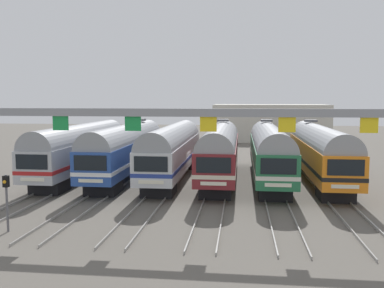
{
  "coord_description": "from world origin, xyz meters",
  "views": [
    {
      "loc": [
        3.86,
        -36.25,
        6.95
      ],
      "look_at": [
        -0.8,
        3.54,
        2.74
      ],
      "focal_mm": 39.61,
      "sensor_mm": 36.0,
      "label": 1
    }
  ],
  "objects_px": {
    "commuter_train_blue": "(126,148)",
    "commuter_train_orange": "(320,151)",
    "commuter_train_silver": "(173,149)",
    "yard_signal_mast": "(6,192)",
    "commuter_train_maroon": "(220,149)",
    "commuter_train_green": "(269,150)",
    "commuter_train_stainless": "(81,147)",
    "catenary_gantry": "(170,129)"
  },
  "relations": [
    {
      "from": "commuter_train_blue",
      "to": "commuter_train_orange",
      "type": "distance_m",
      "value": 16.67
    },
    {
      "from": "commuter_train_silver",
      "to": "yard_signal_mast",
      "type": "xyz_separation_m",
      "value": [
        -6.25,
        -15.77,
        -0.56
      ]
    },
    {
      "from": "commuter_train_silver",
      "to": "commuter_train_maroon",
      "type": "relative_size",
      "value": 1.0
    },
    {
      "from": "commuter_train_green",
      "to": "commuter_train_stainless",
      "type": "bearing_deg",
      "value": -179.99
    },
    {
      "from": "commuter_train_stainless",
      "to": "catenary_gantry",
      "type": "height_order",
      "value": "catenary_gantry"
    },
    {
      "from": "commuter_train_maroon",
      "to": "commuter_train_green",
      "type": "relative_size",
      "value": 1.0
    },
    {
      "from": "commuter_train_silver",
      "to": "commuter_train_maroon",
      "type": "height_order",
      "value": "commuter_train_maroon"
    },
    {
      "from": "commuter_train_orange",
      "to": "yard_signal_mast",
      "type": "xyz_separation_m",
      "value": [
        -18.75,
        -15.77,
        -0.56
      ]
    },
    {
      "from": "commuter_train_blue",
      "to": "commuter_train_green",
      "type": "xyz_separation_m",
      "value": [
        12.5,
        0.0,
        0.0
      ]
    },
    {
      "from": "commuter_train_stainless",
      "to": "catenary_gantry",
      "type": "distance_m",
      "value": 17.26
    },
    {
      "from": "commuter_train_green",
      "to": "yard_signal_mast",
      "type": "distance_m",
      "value": 21.49
    },
    {
      "from": "commuter_train_blue",
      "to": "yard_signal_mast",
      "type": "distance_m",
      "value": 15.92
    },
    {
      "from": "commuter_train_blue",
      "to": "commuter_train_silver",
      "type": "relative_size",
      "value": 1.0
    },
    {
      "from": "catenary_gantry",
      "to": "yard_signal_mast",
      "type": "height_order",
      "value": "catenary_gantry"
    },
    {
      "from": "commuter_train_blue",
      "to": "commuter_train_silver",
      "type": "bearing_deg",
      "value": -0.06
    },
    {
      "from": "commuter_train_blue",
      "to": "commuter_train_silver",
      "type": "distance_m",
      "value": 4.17
    },
    {
      "from": "commuter_train_green",
      "to": "catenary_gantry",
      "type": "xyz_separation_m",
      "value": [
        -6.25,
        -13.5,
        2.67
      ]
    },
    {
      "from": "commuter_train_green",
      "to": "commuter_train_blue",
      "type": "bearing_deg",
      "value": 180.0
    },
    {
      "from": "catenary_gantry",
      "to": "yard_signal_mast",
      "type": "xyz_separation_m",
      "value": [
        -8.33,
        -2.27,
        -3.23
      ]
    },
    {
      "from": "commuter_train_stainless",
      "to": "commuter_train_maroon",
      "type": "xyz_separation_m",
      "value": [
        12.5,
        0.0,
        0.0
      ]
    },
    {
      "from": "commuter_train_stainless",
      "to": "commuter_train_green",
      "type": "distance_m",
      "value": 16.67
    },
    {
      "from": "catenary_gantry",
      "to": "commuter_train_silver",
      "type": "bearing_deg",
      "value": 98.78
    },
    {
      "from": "commuter_train_stainless",
      "to": "commuter_train_orange",
      "type": "xyz_separation_m",
      "value": [
        20.84,
        0.0,
        0.0
      ]
    },
    {
      "from": "commuter_train_green",
      "to": "commuter_train_maroon",
      "type": "bearing_deg",
      "value": 180.0
    },
    {
      "from": "commuter_train_silver",
      "to": "commuter_train_orange",
      "type": "height_order",
      "value": "commuter_train_orange"
    },
    {
      "from": "commuter_train_maroon",
      "to": "catenary_gantry",
      "type": "xyz_separation_m",
      "value": [
        -2.08,
        -13.5,
        2.67
      ]
    },
    {
      "from": "commuter_train_blue",
      "to": "commuter_train_maroon",
      "type": "bearing_deg",
      "value": 0.0
    },
    {
      "from": "commuter_train_maroon",
      "to": "commuter_train_silver",
      "type": "bearing_deg",
      "value": -179.94
    },
    {
      "from": "commuter_train_green",
      "to": "yard_signal_mast",
      "type": "bearing_deg",
      "value": -132.76
    },
    {
      "from": "commuter_train_blue",
      "to": "catenary_gantry",
      "type": "bearing_deg",
      "value": -65.15
    },
    {
      "from": "commuter_train_maroon",
      "to": "commuter_train_orange",
      "type": "xyz_separation_m",
      "value": [
        8.33,
        0.0,
        0.0
      ]
    },
    {
      "from": "commuter_train_green",
      "to": "yard_signal_mast",
      "type": "xyz_separation_m",
      "value": [
        -14.58,
        -15.77,
        -0.56
      ]
    },
    {
      "from": "commuter_train_silver",
      "to": "commuter_train_maroon",
      "type": "xyz_separation_m",
      "value": [
        4.17,
        0.0,
        0.0
      ]
    },
    {
      "from": "commuter_train_stainless",
      "to": "commuter_train_green",
      "type": "relative_size",
      "value": 1.0
    },
    {
      "from": "commuter_train_maroon",
      "to": "commuter_train_orange",
      "type": "distance_m",
      "value": 8.33
    },
    {
      "from": "commuter_train_maroon",
      "to": "commuter_train_stainless",
      "type": "bearing_deg",
      "value": -179.98
    },
    {
      "from": "commuter_train_orange",
      "to": "commuter_train_blue",
      "type": "bearing_deg",
      "value": 180.0
    },
    {
      "from": "commuter_train_silver",
      "to": "yard_signal_mast",
      "type": "relative_size",
      "value": 5.93
    },
    {
      "from": "commuter_train_blue",
      "to": "commuter_train_green",
      "type": "relative_size",
      "value": 1.0
    },
    {
      "from": "commuter_train_green",
      "to": "catenary_gantry",
      "type": "bearing_deg",
      "value": -114.85
    },
    {
      "from": "commuter_train_stainless",
      "to": "commuter_train_green",
      "type": "bearing_deg",
      "value": 0.01
    },
    {
      "from": "commuter_train_stainless",
      "to": "commuter_train_green",
      "type": "height_order",
      "value": "commuter_train_green"
    }
  ]
}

